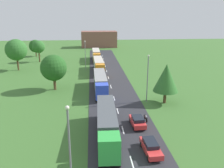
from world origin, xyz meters
TOP-DOWN VIEW (x-y plane):
  - road at (0.00, 24.50)m, footprint 10.00×140.00m
  - lane_marking_centre at (0.00, 20.28)m, footprint 0.16×119.90m
  - truck_lead at (-2.44, 15.19)m, footprint 2.82×13.92m
  - truck_second at (-2.53, 35.03)m, footprint 2.59×14.30m
  - truck_third at (-2.29, 52.75)m, footprint 2.88×14.17m
  - truck_fourth at (-2.64, 69.91)m, footprint 2.64×13.75m
  - car_second at (2.59, 11.05)m, footprint 1.93×4.61m
  - car_third at (2.32, 17.99)m, footprint 1.98×4.06m
  - motorcycle_courier at (3.98, 19.69)m, footprint 0.28×1.94m
  - lamppost_lead at (-6.30, 4.63)m, footprint 0.36×0.36m
  - lamppost_second at (6.09, 28.10)m, footprint 0.36×0.36m
  - lamppost_third at (-6.12, 54.92)m, footprint 0.36×0.36m
  - tree_birch at (9.30, 27.03)m, footprint 4.66×4.66m
  - tree_maple at (-26.23, 56.78)m, footprint 6.24×6.24m
  - tree_pine at (-26.26, 80.64)m, footprint 4.93×4.93m
  - tree_elm at (-22.60, 69.40)m, footprint 4.39×4.39m
  - tree_ash at (-12.57, 37.04)m, footprint 5.71×5.71m
  - distant_building at (-0.30, 106.17)m, footprint 17.62×8.44m

SIDE VIEW (x-z plane):
  - road at x=0.00m, z-range 0.00..0.06m
  - lane_marking_centre at x=0.00m, z-range 0.06..0.07m
  - motorcycle_courier at x=3.98m, z-range 0.09..1.00m
  - car_second at x=2.59m, z-range 0.10..1.54m
  - car_third at x=2.32m, z-range 0.09..1.62m
  - truck_second at x=-2.53m, z-range 0.36..3.85m
  - truck_third at x=-2.29m, z-range 0.36..3.86m
  - truck_fourth at x=-2.64m, z-range 0.33..4.00m
  - truck_lead at x=-2.44m, z-range 0.35..3.99m
  - distant_building at x=-0.30m, z-range 0.00..7.89m
  - tree_pine at x=-26.26m, z-range 0.80..7.36m
  - lamppost_third at x=-6.12m, z-range 0.48..9.26m
  - tree_birch at x=9.30m, z-range 1.15..8.62m
  - tree_ash at x=-12.57m, z-range 1.04..8.85m
  - lamppost_second at x=6.09m, z-range 0.49..9.53m
  - lamppost_lead at x=-6.30m, z-range 0.49..9.58m
  - tree_elm at x=-22.60m, z-range 1.52..9.03m
  - tree_maple at x=-26.23m, z-range 1.48..10.73m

